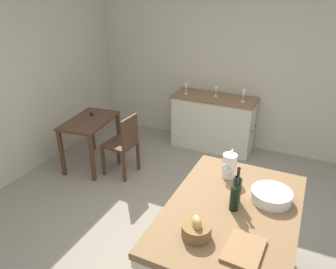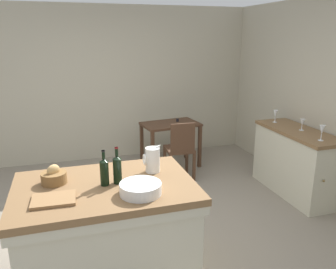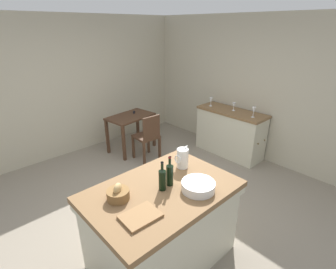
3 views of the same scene
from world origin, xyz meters
name	(u,v)px [view 3 (image 3 of 3)]	position (x,y,z in m)	size (l,w,h in m)	color
ground_plane	(153,212)	(0.00, 0.00, 0.00)	(6.76, 6.76, 0.00)	gray
wall_back	(63,88)	(0.00, 2.60, 1.30)	(5.32, 0.12, 2.60)	#B2AA93
wall_right	(261,90)	(2.60, 0.00, 1.30)	(0.12, 5.20, 2.60)	#B2AA93
island_table	(162,222)	(-0.41, -0.65, 0.49)	(1.48, 1.01, 0.91)	brown
side_cabinet	(230,132)	(2.26, 0.34, 0.45)	(0.52, 1.35, 0.90)	brown
writing_desk	(131,121)	(0.94, 1.81, 0.62)	(0.96, 0.67, 0.79)	#472D1E
wooden_chair	(148,136)	(0.91, 1.23, 0.49)	(0.42, 0.42, 0.91)	#472D1E
pitcher	(182,158)	(0.04, -0.50, 1.03)	(0.17, 0.13, 0.27)	white
wash_bowl	(198,186)	(-0.16, -0.91, 0.96)	(0.33, 0.33, 0.09)	white
bread_basket	(118,194)	(-0.81, -0.50, 0.97)	(0.21, 0.21, 0.17)	brown
cutting_board	(140,216)	(-0.81, -0.83, 0.92)	(0.32, 0.24, 0.02)	olive
wine_bottle_dark	(170,174)	(-0.30, -0.65, 1.04)	(0.07, 0.07, 0.32)	black
wine_bottle_amber	(162,179)	(-0.41, -0.66, 1.03)	(0.07, 0.07, 0.30)	black
wine_glass_far_left	(254,110)	(2.21, -0.12, 1.03)	(0.07, 0.07, 0.19)	white
wine_glass_left	(234,105)	(2.29, 0.33, 1.00)	(0.07, 0.07, 0.15)	white
wine_glass_middle	(211,100)	(2.21, 0.81, 1.02)	(0.07, 0.07, 0.18)	white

